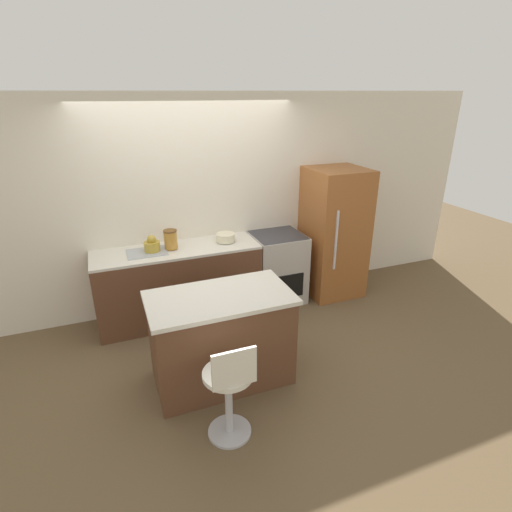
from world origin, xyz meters
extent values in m
plane|color=brown|center=(0.00, 0.00, 0.00)|extent=(14.00, 14.00, 0.00)
cube|color=silver|center=(0.00, 0.65, 1.30)|extent=(8.00, 0.06, 2.60)
cube|color=brown|center=(-0.29, 0.32, 0.44)|extent=(1.91, 0.60, 0.87)
cube|color=beige|center=(-0.29, 0.32, 0.89)|extent=(1.91, 0.60, 0.03)
cube|color=#9EA3A8|center=(-0.62, 0.32, 0.91)|extent=(0.44, 0.33, 0.01)
cube|color=brown|center=(-0.15, -0.97, 0.43)|extent=(1.25, 0.67, 0.86)
cube|color=beige|center=(-0.15, -0.97, 0.88)|extent=(1.30, 0.72, 0.04)
cube|color=#B7B2A8|center=(1.00, 0.32, 0.45)|extent=(0.65, 0.60, 0.90)
cube|color=black|center=(1.00, 0.01, 0.32)|extent=(0.45, 0.01, 0.32)
cube|color=#333338|center=(1.00, 0.32, 0.91)|extent=(0.62, 0.57, 0.01)
cube|color=#995628|center=(1.80, 0.27, 0.85)|extent=(0.72, 0.71, 1.70)
cube|color=silver|center=(1.60, -0.10, 0.89)|extent=(0.02, 0.02, 0.77)
cylinder|color=#B7B7BC|center=(-0.30, -1.64, 0.01)|extent=(0.36, 0.36, 0.02)
cylinder|color=#B7B7BC|center=(-0.30, -1.64, 0.28)|extent=(0.06, 0.06, 0.57)
cylinder|color=silver|center=(-0.30, -1.64, 0.59)|extent=(0.40, 0.40, 0.04)
cube|color=silver|center=(-0.30, -1.81, 0.76)|extent=(0.34, 0.02, 0.31)
cylinder|color=#B29333|center=(-0.56, 0.33, 0.97)|extent=(0.18, 0.18, 0.11)
sphere|color=#B29333|center=(-0.56, 0.33, 1.05)|extent=(0.10, 0.10, 0.10)
cylinder|color=beige|center=(0.32, 0.33, 0.96)|extent=(0.23, 0.23, 0.10)
cylinder|color=#B77F33|center=(-0.34, 0.33, 1.01)|extent=(0.15, 0.15, 0.21)
cylinder|color=brown|center=(-0.34, 0.33, 1.12)|extent=(0.16, 0.16, 0.02)
camera|label=1|loc=(-1.00, -4.03, 2.59)|focal=28.00mm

